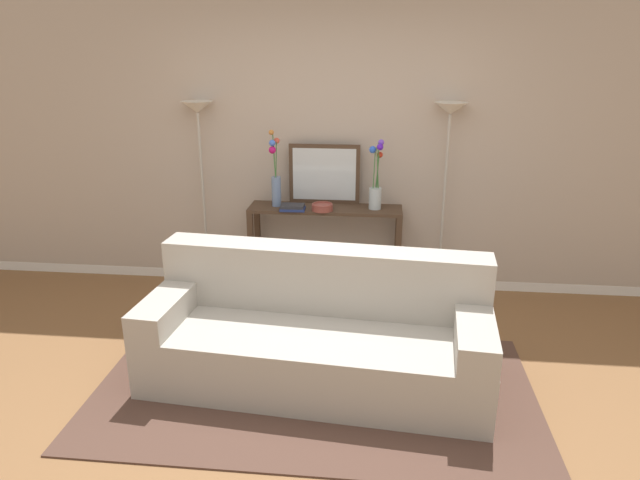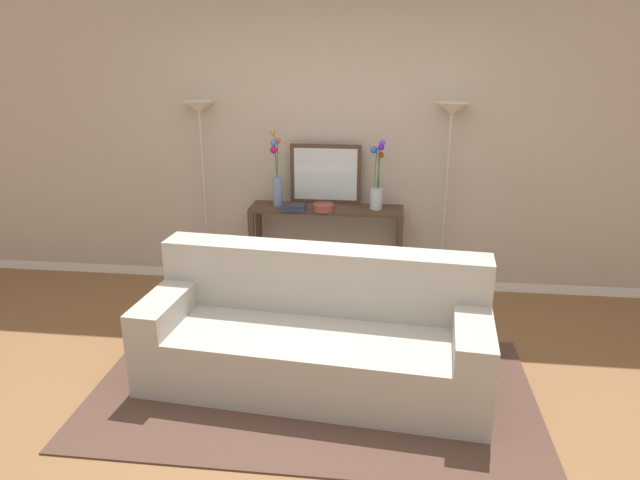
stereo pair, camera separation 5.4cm
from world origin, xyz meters
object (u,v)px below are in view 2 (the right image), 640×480
Objects in this scene: book_row_under_console at (289,285)px; book_stack at (294,207)px; floor_lamp_right at (449,147)px; couch at (316,338)px; vase_tall_flowers at (277,178)px; wall_mirror at (326,174)px; vase_short_flowers at (377,187)px; fruit_bowl at (323,207)px; console_table at (326,235)px; floor_lamp_left at (201,143)px.

book_stack is at bearing -58.07° from book_row_under_console.
book_row_under_console is (-1.39, -0.10, -1.31)m from floor_lamp_right.
vase_tall_flowers is at bearing 110.18° from couch.
wall_mirror is 1.04× the size of vase_short_flowers.
couch is 12.75× the size of fruit_bowl.
wall_mirror is at bearing 99.59° from console_table.
floor_lamp_right is 1.43m from book_stack.
couch is at bearing -85.69° from fruit_bowl.
floor_lamp_right is 1.19m from fruit_bowl.
book_row_under_console is (0.79, -0.10, -1.30)m from floor_lamp_left.
floor_lamp_left is 1.15m from wall_mirror.
floor_lamp_left reaches higher than book_row_under_console.
fruit_bowl is (1.12, -0.20, -0.50)m from floor_lamp_left.
vase_short_flowers reaches higher than book_stack.
couch is 2.09m from floor_lamp_right.
fruit_bowl is (-0.46, -0.10, -0.17)m from vase_short_flowers.
vase_tall_flowers is 0.49m from fruit_bowl.
floor_lamp_left reaches higher than console_table.
fruit_bowl is (0.01, -0.24, -0.24)m from wall_mirror.
floor_lamp_right is 1.10m from wall_mirror.
wall_mirror is at bearing 177.81° from floor_lamp_right.
floor_lamp_right reaches higher than wall_mirror.
console_table is 2.00× the size of vase_tall_flowers.
floor_lamp_right reaches higher than book_stack.
floor_lamp_right reaches higher than floor_lamp_left.
vase_tall_flowers is 3.68× the size of fruit_bowl.
couch is 1.73× the size of console_table.
floor_lamp_left reaches higher than vase_short_flowers.
console_table is 2.14× the size of wall_mirror.
vase_short_flowers is at bearing -3.41° from floor_lamp_left.
vase_tall_flowers reaches higher than fruit_bowl.
console_table is at bearing -4.85° from floor_lamp_left.
vase_short_flowers is at bearing 0.19° from book_row_under_console.
console_table is 2.23× the size of vase_short_flowers.
vase_short_flowers is 1.25m from book_row_under_console.
couch is 1.44m from fruit_bowl.
fruit_bowl is at bearing -167.40° from vase_short_flowers.
fruit_bowl is (-0.10, 1.33, 0.55)m from couch.
wall_mirror reaches higher than console_table.
floor_lamp_left is 2.55× the size of vase_tall_flowers.
floor_lamp_right is 2.87× the size of vase_short_flowers.
book_stack is 0.81m from book_row_under_console.
vase_tall_flowers reaches higher than console_table.
wall_mirror is (-0.11, 1.56, 0.78)m from couch.
wall_mirror is at bearing 91.53° from fruit_bowl.
floor_lamp_left reaches higher than wall_mirror.
floor_lamp_left is at bearing 170.08° from fruit_bowl.
book_stack is at bearing -171.05° from floor_lamp_right.
book_row_under_console is (-0.35, 0.00, -0.51)m from console_table.
vase_short_flowers is at bearing 0.17° from vase_tall_flowers.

